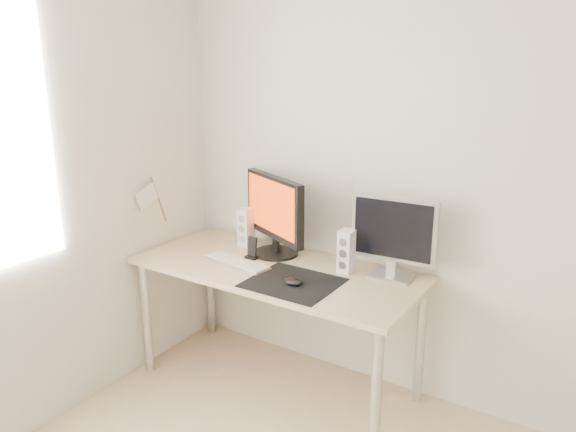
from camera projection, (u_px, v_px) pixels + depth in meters
The scene contains 11 objects.
wall_back at pixel (476, 182), 2.75m from camera, with size 3.50×3.50×0.00m, color silver.
mousepad at pixel (293, 283), 2.87m from camera, with size 0.45×0.40×0.00m, color black.
mouse at pixel (293, 282), 2.82m from camera, with size 0.11×0.06×0.04m, color black.
desk at pixel (277, 280), 3.10m from camera, with size 1.60×0.70×0.73m.
main_monitor at pixel (274, 213), 3.20m from camera, with size 0.52×0.35×0.47m.
second_monitor at pixel (394, 233), 2.88m from camera, with size 0.45×0.17×0.43m.
speaker_left at pixel (246, 227), 3.38m from camera, with size 0.07×0.09×0.24m.
speaker_right at pixel (346, 252), 2.97m from camera, with size 0.07×0.09×0.24m.
keyboard at pixel (237, 262), 3.13m from camera, with size 0.43×0.18×0.02m.
phone_dock at pixel (252, 252), 3.20m from camera, with size 0.07×0.06×0.13m.
pennant at pixel (151, 197), 3.28m from camera, with size 0.01×0.23×0.29m.
Camera 1 is at (0.68, -1.00, 1.86)m, focal length 35.00 mm.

